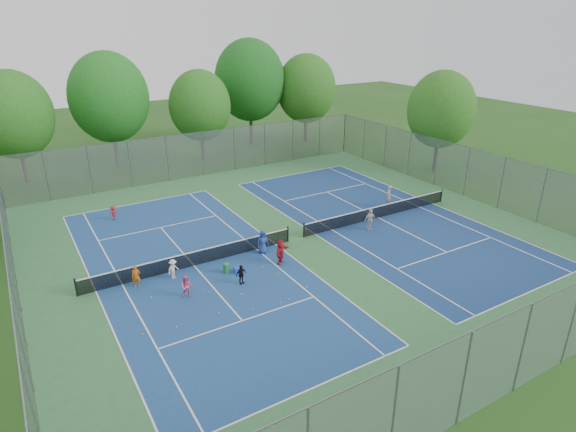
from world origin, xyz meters
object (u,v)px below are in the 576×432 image
object	(u,v)px
ball_hopper	(227,268)
instructor	(388,197)
net_right	(379,212)
ball_crate	(237,270)
net_left	(194,259)

from	to	relation	value
ball_hopper	instructor	bearing A→B (deg)	11.37
net_right	ball_hopper	xyz separation A→B (m)	(-12.70, -1.72, -0.16)
ball_crate	ball_hopper	bearing A→B (deg)	152.77
net_left	ball_hopper	size ratio (longest dim) A/B	22.13
net_right	instructor	size ratio (longest dim) A/B	7.25
net_left	instructor	world-z (taller)	instructor
ball_hopper	instructor	distance (m)	14.96
net_right	instructor	world-z (taller)	instructor
net_left	net_right	size ratio (longest dim) A/B	1.00
ball_crate	net_left	bearing A→B (deg)	132.55
ball_crate	instructor	bearing A→B (deg)	12.85
net_left	ball_crate	world-z (taller)	net_left
net_left	ball_crate	bearing A→B (deg)	-47.45
ball_crate	instructor	size ratio (longest dim) A/B	0.21
net_left	ball_hopper	world-z (taller)	net_left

